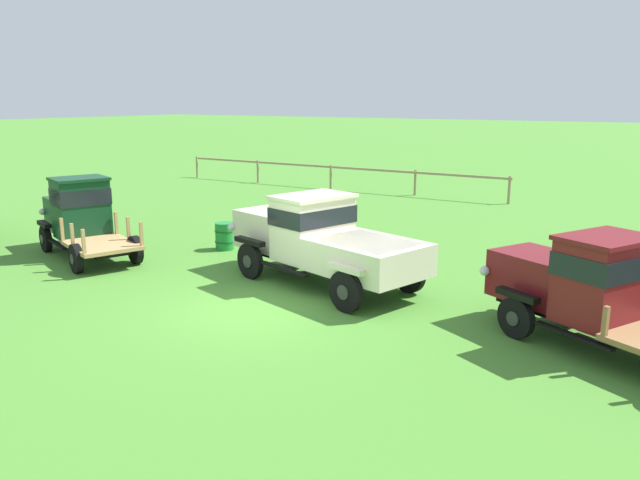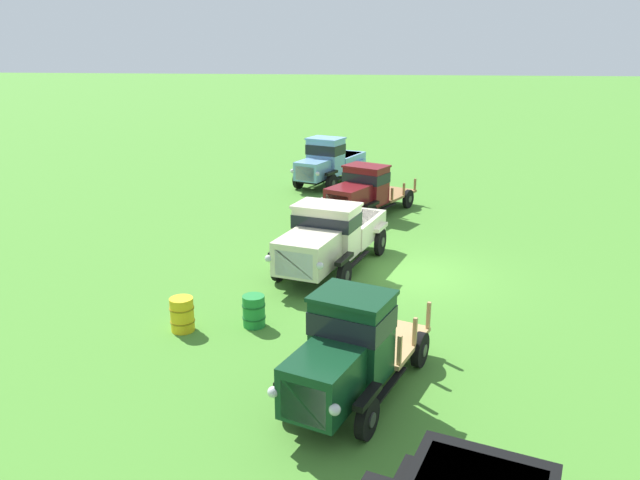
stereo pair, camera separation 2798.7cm
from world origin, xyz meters
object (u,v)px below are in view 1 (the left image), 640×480
object	(u,v)px
vintage_truck_far_side	(591,288)
oil_drum_near_fence	(225,236)
oil_drum_beside_row	(248,224)
vintage_truck_midrow_center	(320,239)
vintage_truck_second_in_line	(80,215)

from	to	relation	value
vintage_truck_far_side	oil_drum_near_fence	distance (m)	10.67
oil_drum_beside_row	oil_drum_near_fence	world-z (taller)	oil_drum_beside_row
vintage_truck_midrow_center	oil_drum_near_fence	size ratio (longest dim) A/B	7.18
vintage_truck_midrow_center	oil_drum_beside_row	size ratio (longest dim) A/B	6.79
vintage_truck_second_in_line	oil_drum_near_fence	size ratio (longest dim) A/B	6.02
oil_drum_near_fence	oil_drum_beside_row	bearing A→B (deg)	105.07
oil_drum_beside_row	oil_drum_near_fence	size ratio (longest dim) A/B	1.06
vintage_truck_second_in_line	oil_drum_near_fence	bearing A→B (deg)	38.47
vintage_truck_far_side	vintage_truck_midrow_center	bearing A→B (deg)	173.56
vintage_truck_midrow_center	vintage_truck_second_in_line	bearing A→B (deg)	-171.75
oil_drum_near_fence	vintage_truck_second_in_line	bearing A→B (deg)	-141.53
oil_drum_beside_row	oil_drum_near_fence	distance (m)	1.74
oil_drum_beside_row	vintage_truck_second_in_line	bearing A→B (deg)	-123.11
vintage_truck_second_in_line	oil_drum_beside_row	size ratio (longest dim) A/B	5.69
vintage_truck_second_in_line	vintage_truck_far_side	bearing A→B (deg)	1.62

